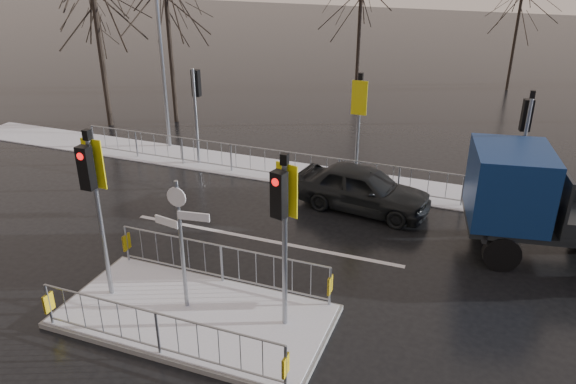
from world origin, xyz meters
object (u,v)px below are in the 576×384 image
(traffic_island, at_px, (193,304))
(flatbed_truck, at_px, (543,201))
(street_lamp_left, at_px, (161,32))
(car_far_lane, at_px, (363,189))

(traffic_island, distance_m, flatbed_truck, 9.15)
(flatbed_truck, relative_size, street_lamp_left, 0.80)
(car_far_lane, distance_m, flatbed_truck, 5.09)
(traffic_island, bearing_deg, car_far_lane, 72.07)
(traffic_island, xyz_separation_m, flatbed_truck, (7.08, 5.69, 1.15))
(car_far_lane, height_order, flatbed_truck, flatbed_truck)
(flatbed_truck, height_order, street_lamp_left, street_lamp_left)
(street_lamp_left, bearing_deg, traffic_island, -55.93)
(traffic_island, distance_m, street_lamp_left, 12.17)
(street_lamp_left, bearing_deg, car_far_lane, -18.20)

